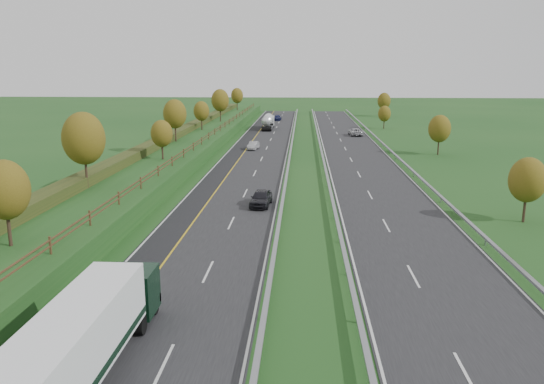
{
  "coord_description": "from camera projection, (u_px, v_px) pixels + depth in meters",
  "views": [
    {
      "loc": [
        7.66,
        -23.09,
        13.59
      ],
      "look_at": [
        4.79,
        26.41,
        2.2
      ],
      "focal_mm": 35.0,
      "sensor_mm": 36.0,
      "label": 1
    }
  ],
  "objects": [
    {
      "name": "box_lorry",
      "position": [
        77.0,
        348.0,
        22.0
      ],
      "size": [
        2.58,
        16.28,
        4.06
      ],
      "color": "black",
      "rests_on": "near_carriageway"
    },
    {
      "name": "outer_barrier_far",
      "position": [
        396.0,
        155.0,
        82.92
      ],
      "size": [
        0.32,
        200.0,
        0.71
      ],
      "color": "gray",
      "rests_on": "ground"
    },
    {
      "name": "road_tanker",
      "position": [
        268.0,
        121.0,
        125.35
      ],
      "size": [
        2.4,
        11.22,
        3.46
      ],
      "color": "silver",
      "rests_on": "near_carriageway"
    },
    {
      "name": "median_barrier_far",
      "position": [
        322.0,
        155.0,
        83.57
      ],
      "size": [
        0.32,
        200.0,
        0.71
      ],
      "color": "gray",
      "rests_on": "ground"
    },
    {
      "name": "lane_markings",
      "position": [
        294.0,
        158.0,
        83.83
      ],
      "size": [
        26.75,
        200.0,
        0.01
      ],
      "color": "silver",
      "rests_on": "near_carriageway"
    },
    {
      "name": "ground",
      "position": [
        305.0,
        164.0,
        79.0
      ],
      "size": [
        400.0,
        400.0,
        0.0
      ],
      "primitive_type": "plane",
      "color": "#1B4719",
      "rests_on": "ground"
    },
    {
      "name": "trees_far",
      "position": [
        409.0,
        117.0,
        110.1
      ],
      "size": [
        8.45,
        118.6,
        7.12
      ],
      "color": "#2D2116",
      "rests_on": "ground"
    },
    {
      "name": "car_oncoming",
      "position": [
        355.0,
        132.0,
        113.05
      ],
      "size": [
        2.83,
        5.7,
        1.55
      ],
      "primitive_type": "imported",
      "rotation": [
        0.0,
        0.0,
        3.19
      ],
      "color": "#B1B1B6",
      "rests_on": "far_carriageway"
    },
    {
      "name": "fence_left",
      "position": [
        200.0,
        141.0,
        83.78
      ],
      "size": [
        0.12,
        189.06,
        1.2
      ],
      "color": "#422B19",
      "rests_on": "embankment_left"
    },
    {
      "name": "trees_left",
      "position": [
        169.0,
        119.0,
        80.33
      ],
      "size": [
        6.64,
        164.3,
        7.66
      ],
      "color": "#2D2116",
      "rests_on": "embankment_left"
    },
    {
      "name": "car_silver_mid",
      "position": [
        253.0,
        146.0,
        93.13
      ],
      "size": [
        1.98,
        4.27,
        1.35
      ],
      "primitive_type": "imported",
      "rotation": [
        0.0,
        0.0,
        -0.14
      ],
      "color": "#9B9B9F",
      "rests_on": "near_carriageway"
    },
    {
      "name": "car_small_far",
      "position": [
        277.0,
        118.0,
        147.43
      ],
      "size": [
        2.36,
        4.98,
        1.4
      ],
      "primitive_type": "imported",
      "rotation": [
        0.0,
        0.0,
        -0.08
      ],
      "color": "#171C48",
      "rests_on": "near_carriageway"
    },
    {
      "name": "median_barrier_near",
      "position": [
        290.0,
        154.0,
        83.86
      ],
      "size": [
        0.32,
        200.0,
        0.71
      ],
      "color": "gray",
      "rests_on": "ground"
    },
    {
      "name": "hard_shoulder",
      "position": [
        231.0,
        158.0,
        84.52
      ],
      "size": [
        3.0,
        200.0,
        0.04
      ],
      "primitive_type": "cube",
      "color": "black",
      "rests_on": "ground"
    },
    {
      "name": "car_dark_near",
      "position": [
        261.0,
        198.0,
        54.2
      ],
      "size": [
        2.34,
        4.94,
        1.63
      ],
      "primitive_type": "imported",
      "rotation": [
        0.0,
        0.0,
        -0.09
      ],
      "color": "black",
      "rests_on": "near_carriageway"
    },
    {
      "name": "embankment_left",
      "position": [
        173.0,
        151.0,
        84.83
      ],
      "size": [
        12.0,
        200.0,
        2.0
      ],
      "primitive_type": "cube",
      "color": "#1B4719",
      "rests_on": "ground"
    },
    {
      "name": "near_carriageway",
      "position": [
        254.0,
        158.0,
        84.31
      ],
      "size": [
        10.5,
        200.0,
        0.04
      ],
      "primitive_type": "cube",
      "color": "black",
      "rests_on": "ground"
    },
    {
      "name": "far_carriageway",
      "position": [
        359.0,
        159.0,
        83.38
      ],
      "size": [
        10.5,
        200.0,
        0.04
      ],
      "primitive_type": "cube",
      "color": "black",
      "rests_on": "ground"
    },
    {
      "name": "hedge_left",
      "position": [
        161.0,
        141.0,
        84.59
      ],
      "size": [
        2.2,
        180.0,
        1.1
      ],
      "primitive_type": "cube",
      "color": "#293716",
      "rests_on": "embankment_left"
    }
  ]
}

